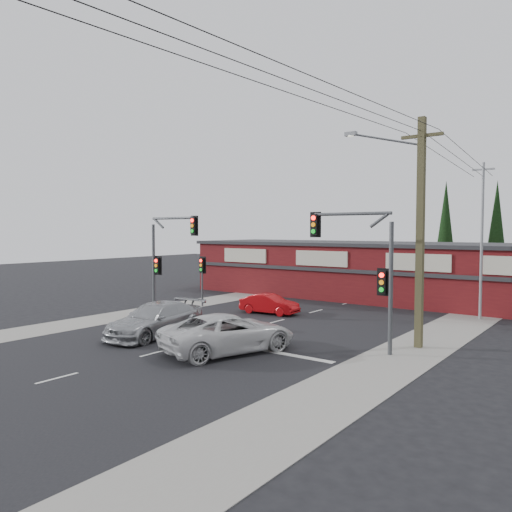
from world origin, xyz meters
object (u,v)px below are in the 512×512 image
Objects in this scene: red_sedan at (269,304)px; white_suv at (229,333)px; utility_pole at (417,225)px; shop_building at (358,269)px; silver_suv at (156,320)px.

white_suv is at bearing -160.35° from red_sedan.
shop_building is at bearing 123.76° from utility_pole.
white_suv is 9.82m from red_sedan.
utility_pole reaches higher than shop_building.
silver_suv is at bearing 170.04° from red_sedan.
white_suv is at bearing -80.32° from shop_building.
red_sedan is 11.76m from utility_pole.
silver_suv is 12.94m from utility_pole.
white_suv is 0.21× the size of shop_building.
utility_pole is (10.87, 5.32, 4.59)m from silver_suv.
white_suv is 19.91m from shop_building.
utility_pole is (10.22, -3.30, 4.79)m from red_sedan.
red_sedan is 0.14× the size of shop_building.
white_suv is 1.05× the size of silver_suv.
shop_building is (0.86, 10.70, 1.53)m from red_sedan.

